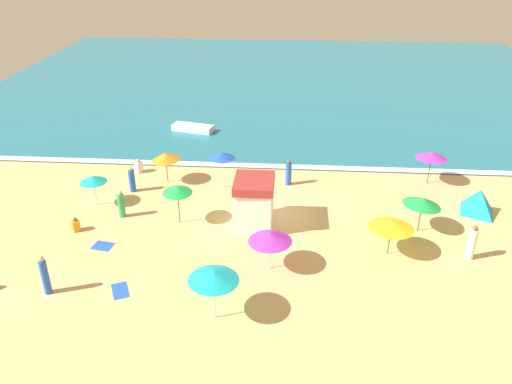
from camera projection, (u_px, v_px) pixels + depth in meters
ground_plane at (277, 214)px, 28.81m from camera, size 60.00×60.00×0.00m
ocean_water at (286, 81)px, 53.55m from camera, size 60.00×44.00×0.10m
wave_breaker_foam at (280, 166)px, 34.33m from camera, size 57.00×0.70×0.01m
lifeguard_cabana at (254, 202)px, 27.11m from camera, size 2.10×2.46×2.76m
beach_umbrella_0 at (214, 276)px, 20.18m from camera, size 2.15×2.14×2.35m
beach_umbrella_1 at (93, 179)px, 29.01m from camera, size 2.12×2.12×1.87m
beach_umbrella_2 at (432, 155)px, 31.43m from camera, size 2.48×2.48×2.14m
beach_umbrella_3 at (177, 190)px, 27.05m from camera, size 2.21×2.21×2.24m
beach_umbrella_4 at (222, 156)px, 30.77m from camera, size 1.65×1.64×2.36m
beach_umbrella_5 at (423, 202)px, 26.41m from camera, size 2.55×2.52×2.09m
beach_umbrella_6 at (166, 157)px, 31.63m from camera, size 1.96×1.94×2.07m
beach_umbrella_8 at (392, 225)px, 24.52m from camera, size 2.88×2.88×1.89m
beach_umbrella_9 at (270, 237)px, 23.42m from camera, size 2.92×2.92×2.03m
beach_tent at (479, 201)px, 28.63m from camera, size 2.22×2.35×1.46m
beachgoer_0 at (132, 180)px, 30.98m from camera, size 0.51×0.51×1.64m
beachgoer_2 at (121, 205)px, 28.23m from camera, size 0.47×0.47×1.63m
beachgoer_3 at (288, 173)px, 31.78m from camera, size 0.54×0.54×1.67m
beachgoer_4 at (472, 243)px, 24.56m from camera, size 0.47×0.47×1.84m
beachgoer_5 at (76, 225)px, 27.07m from camera, size 0.52×0.52×0.80m
beachgoer_6 at (139, 166)px, 33.59m from camera, size 0.58×0.58×0.95m
beachgoer_7 at (45, 276)px, 22.16m from camera, size 0.36×0.36×1.94m
beach_towel_0 at (120, 291)px, 22.71m from camera, size 1.12×1.37×0.01m
beach_towel_1 at (103, 246)px, 25.90m from camera, size 1.15×0.98×0.01m
small_boat_0 at (193, 128)px, 40.24m from camera, size 3.42×1.86×0.48m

